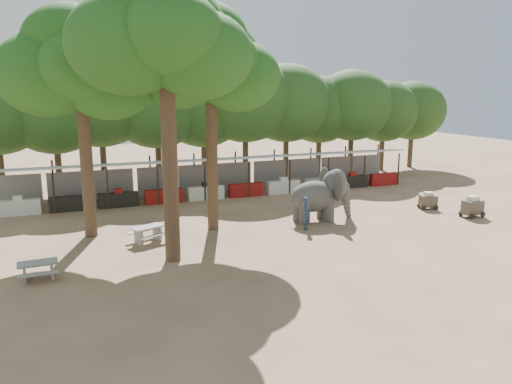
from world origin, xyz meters
name	(u,v)px	position (x,y,z in m)	size (l,w,h in m)	color
ground	(320,257)	(0.00, 0.00, 0.00)	(100.00, 100.00, 0.00)	brown
vendor_stalls	(222,178)	(0.00, 13.84, 1.18)	(28.00, 2.99, 2.80)	#A9ACB2
yard_tree_left	(77,66)	(-9.13, 7.19, 8.20)	(7.10, 6.90, 11.02)	#332316
yard_tree_center	(161,35)	(-6.13, 2.19, 9.21)	(7.10, 6.90, 12.04)	#332316
yard_tree_back	(207,60)	(-3.13, 6.19, 8.54)	(7.10, 6.90, 11.36)	#332316
backdrop_trees	(200,111)	(0.00, 19.00, 5.51)	(46.46, 5.95, 8.33)	#332316
elephant	(321,195)	(3.05, 5.47, 1.42)	(3.72, 2.85, 2.84)	#3B3939
handler	(306,213)	(1.43, 4.10, 0.86)	(0.62, 0.41, 1.72)	#26384C
picnic_table_near	(38,268)	(-11.27, 1.64, 0.47)	(1.51, 1.37, 0.72)	gray
picnic_table_far	(148,232)	(-6.55, 4.92, 0.51)	(1.97, 1.90, 0.77)	gray
cart_front	(473,207)	(11.43, 2.93, 0.60)	(1.29, 0.90, 1.21)	#3D332A
cart_back	(428,201)	(10.41, 5.41, 0.52)	(1.25, 1.01, 1.05)	#3D332A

